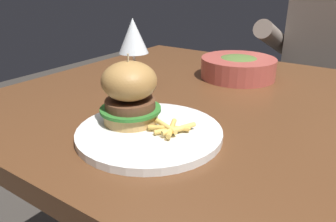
{
  "coord_description": "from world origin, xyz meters",
  "views": [
    {
      "loc": [
        0.26,
        -0.66,
        1.01
      ],
      "look_at": [
        -0.05,
        -0.21,
        0.78
      ],
      "focal_mm": 35.0,
      "sensor_mm": 36.0,
      "label": 1
    }
  ],
  "objects_px": {
    "wine_glass": "(133,38)",
    "soup_bowl": "(238,67)",
    "diner_person": "(328,95)",
    "main_plate": "(149,133)",
    "burger_sandwich": "(130,92)"
  },
  "relations": [
    {
      "from": "wine_glass",
      "to": "main_plate",
      "type": "bearing_deg",
      "value": -45.03
    },
    {
      "from": "wine_glass",
      "to": "diner_person",
      "type": "height_order",
      "value": "diner_person"
    },
    {
      "from": "wine_glass",
      "to": "soup_bowl",
      "type": "distance_m",
      "value": 0.31
    },
    {
      "from": "main_plate",
      "to": "soup_bowl",
      "type": "height_order",
      "value": "soup_bowl"
    },
    {
      "from": "main_plate",
      "to": "burger_sandwich",
      "type": "xyz_separation_m",
      "value": [
        -0.05,
        0.01,
        0.06
      ]
    },
    {
      "from": "burger_sandwich",
      "to": "main_plate",
      "type": "bearing_deg",
      "value": -9.29
    },
    {
      "from": "burger_sandwich",
      "to": "wine_glass",
      "type": "relative_size",
      "value": 0.74
    },
    {
      "from": "burger_sandwich",
      "to": "wine_glass",
      "type": "height_order",
      "value": "wine_glass"
    },
    {
      "from": "main_plate",
      "to": "burger_sandwich",
      "type": "bearing_deg",
      "value": 170.71
    },
    {
      "from": "main_plate",
      "to": "diner_person",
      "type": "height_order",
      "value": "diner_person"
    },
    {
      "from": "wine_glass",
      "to": "soup_bowl",
      "type": "bearing_deg",
      "value": 51.15
    },
    {
      "from": "main_plate",
      "to": "wine_glass",
      "type": "distance_m",
      "value": 0.32
    },
    {
      "from": "main_plate",
      "to": "diner_person",
      "type": "bearing_deg",
      "value": 80.92
    },
    {
      "from": "soup_bowl",
      "to": "diner_person",
      "type": "xyz_separation_m",
      "value": [
        0.18,
        0.54,
        -0.21
      ]
    },
    {
      "from": "wine_glass",
      "to": "soup_bowl",
      "type": "relative_size",
      "value": 0.84
    }
  ]
}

